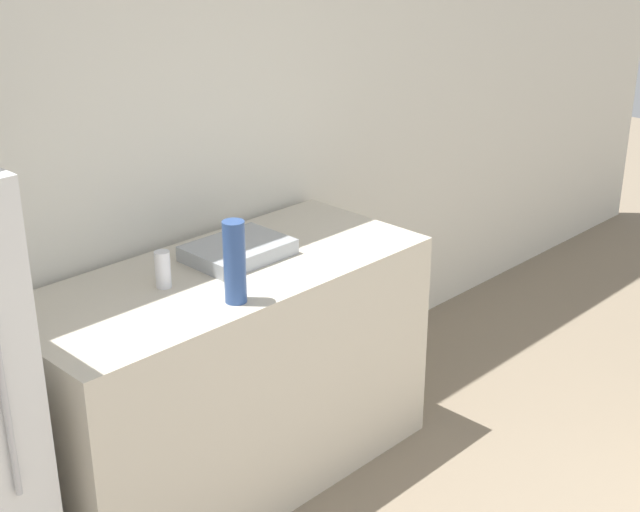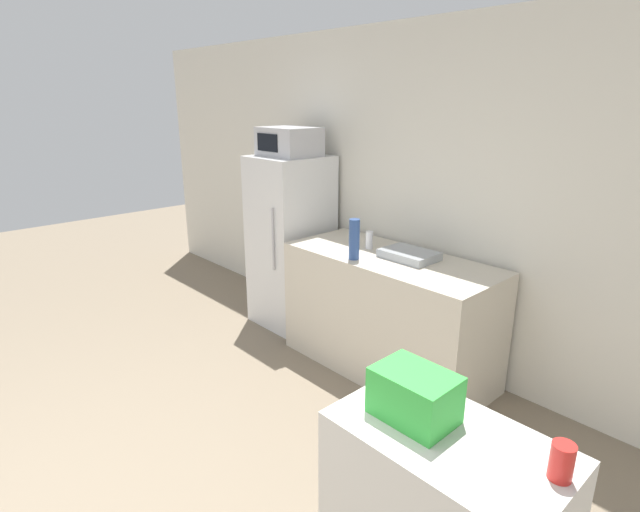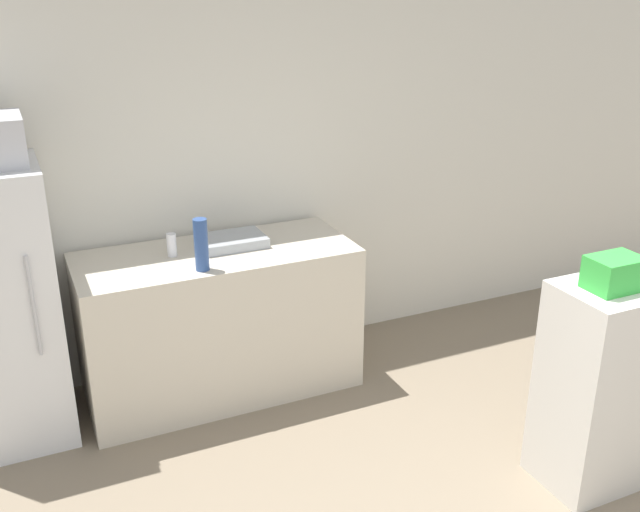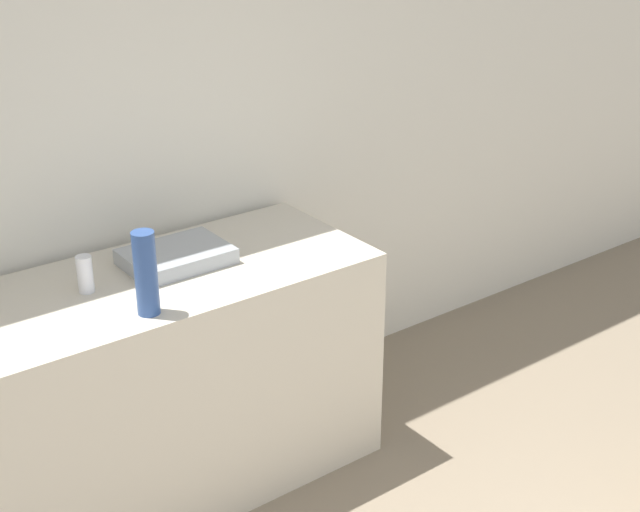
# 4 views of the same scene
# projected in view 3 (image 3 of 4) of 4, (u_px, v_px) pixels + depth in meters

# --- Properties ---
(wall_back) EXTENTS (8.00, 0.06, 2.60)m
(wall_back) POSITION_uv_depth(u_px,v_px,m) (212.00, 172.00, 4.49)
(wall_back) COLOR silver
(wall_back) RESTS_ON ground_plane
(refrigerator) EXTENTS (0.59, 0.66, 1.56)m
(refrigerator) POSITION_uv_depth(u_px,v_px,m) (0.00, 308.00, 3.84)
(refrigerator) COLOR silver
(refrigerator) RESTS_ON ground_plane
(counter) EXTENTS (1.65, 0.70, 0.93)m
(counter) POSITION_uv_depth(u_px,v_px,m) (219.00, 322.00, 4.40)
(counter) COLOR beige
(counter) RESTS_ON ground_plane
(sink_basin) EXTENTS (0.39, 0.28, 0.06)m
(sink_basin) POSITION_uv_depth(u_px,v_px,m) (232.00, 241.00, 4.31)
(sink_basin) COLOR #9EA3A8
(sink_basin) RESTS_ON counter
(bottle_tall) EXTENTS (0.08, 0.08, 0.30)m
(bottle_tall) POSITION_uv_depth(u_px,v_px,m) (201.00, 245.00, 3.91)
(bottle_tall) COLOR #2D4C8C
(bottle_tall) RESTS_ON counter
(bottle_short) EXTENTS (0.06, 0.06, 0.14)m
(bottle_short) POSITION_uv_depth(u_px,v_px,m) (172.00, 245.00, 4.14)
(bottle_short) COLOR silver
(bottle_short) RESTS_ON counter
(shelf_cabinet) EXTENTS (0.70, 0.42, 1.08)m
(shelf_cabinet) POSITION_uv_depth(u_px,v_px,m) (614.00, 382.00, 3.58)
(shelf_cabinet) COLOR silver
(shelf_cabinet) RESTS_ON ground_plane
(basket) EXTENTS (0.25, 0.18, 0.16)m
(basket) POSITION_uv_depth(u_px,v_px,m) (615.00, 273.00, 3.30)
(basket) COLOR green
(basket) RESTS_ON shelf_cabinet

